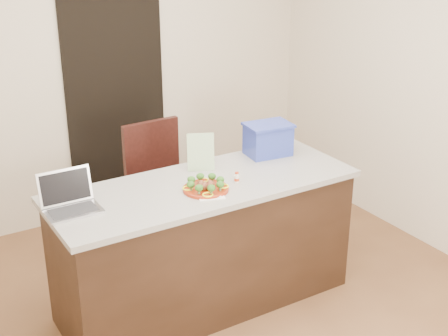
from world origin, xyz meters
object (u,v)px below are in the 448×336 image
laptop (69,199)px  blue_box (268,139)px  chair (159,181)px  napkin (210,195)px  yogurt_bottle (237,178)px  plate (206,189)px  island (205,244)px

laptop → blue_box: blue_box is taller
chair → laptop: bearing=-144.6°
napkin → yogurt_bottle: 0.26m
yogurt_bottle → chair: (-0.13, 0.94, -0.34)m
plate → laptop: laptop is taller
chair → yogurt_bottle: bearing=-85.3°
napkin → blue_box: size_ratio=0.46×
yogurt_bottle → blue_box: (0.47, 0.32, 0.09)m
island → laptop: (-0.88, 0.09, 0.52)m
yogurt_bottle → blue_box: 0.58m
island → chair: chair is taller
plate → napkin: bearing=-98.0°
island → plate: bearing=-113.9°
napkin → laptop: laptop is taller
blue_box → chair: 0.96m
island → yogurt_bottle: (0.19, -0.11, 0.49)m
napkin → blue_box: 0.83m
island → yogurt_bottle: size_ratio=28.01×
yogurt_bottle → blue_box: size_ratio=0.21×
yogurt_bottle → chair: bearing=97.7°
island → laptop: size_ratio=6.32×
island → yogurt_bottle: bearing=-29.1°
blue_box → chair: blue_box is taller
island → plate: size_ratio=6.97×
yogurt_bottle → blue_box: bearing=34.0°
plate → yogurt_bottle: bearing=0.3°
plate → yogurt_bottle: size_ratio=4.02×
plate → chair: bearing=83.4°
plate → chair: chair is taller
yogurt_bottle → chair: 1.01m
island → chair: size_ratio=1.92×
yogurt_bottle → laptop: size_ratio=0.23×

